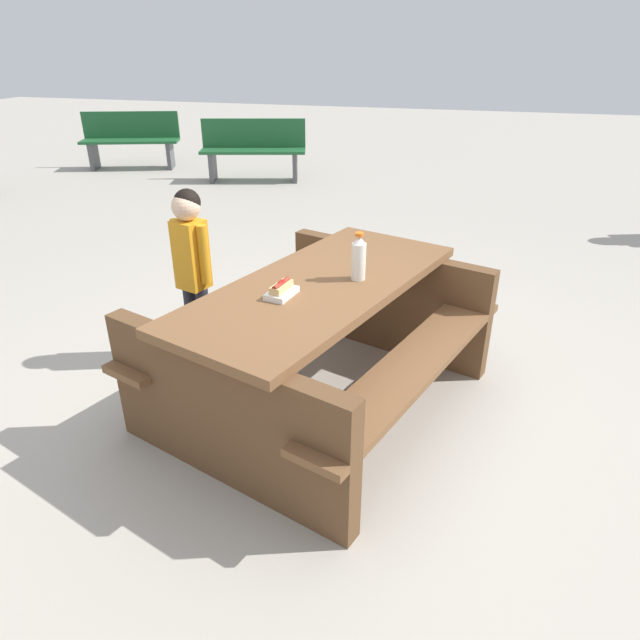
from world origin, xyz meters
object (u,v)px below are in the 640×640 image
Objects in this scene: picnic_table at (320,333)px; child_in_coat at (191,255)px; hotdog_tray at (281,290)px; soda_bottle at (359,258)px; park_bench_mid at (131,139)px; park_bench_near at (254,149)px.

child_in_coat reaches higher than picnic_table.
picnic_table is 0.43m from hotdog_tray.
soda_bottle is 0.17× the size of park_bench_mid.
park_bench_near is (-5.11, -2.59, -0.42)m from soda_bottle.
picnic_table is at bearing 148.45° from hotdog_tray.
park_bench_near reaches higher than hotdog_tray.
child_in_coat reaches higher than park_bench_near.
child_in_coat is (-0.28, -0.89, 0.27)m from picnic_table.
park_bench_near is (-5.43, -2.27, -0.33)m from hotdog_tray.
hotdog_tray is at bearing 37.89° from park_bench_mid.
hotdog_tray is (0.22, -0.14, 0.34)m from picnic_table.
soda_bottle reaches higher than picnic_table.
child_in_coat reaches higher than hotdog_tray.
park_bench_mid is (-0.30, -2.19, 0.00)m from park_bench_near.
child_in_coat is at bearing 17.13° from park_bench_near.
park_bench_mid is at bearing -97.77° from park_bench_near.
soda_bottle is at bearing 116.37° from picnic_table.
park_bench_mid reaches higher than picnic_table.
picnic_table is 1.39× the size of park_bench_near.
hotdog_tray is 0.13× the size of park_bench_mid.
picnic_table is at bearing 72.58° from child_in_coat.
picnic_table is 1.39× the size of park_bench_mid.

